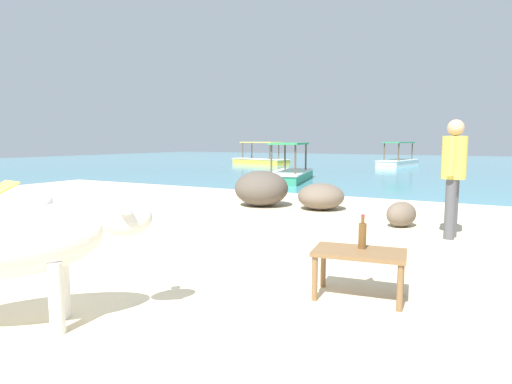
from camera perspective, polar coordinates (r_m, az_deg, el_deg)
sand_beach at (r=4.81m, az=-19.17°, el=-9.96°), size 18.00×14.00×0.04m
water_surface at (r=25.35m, az=20.62°, el=3.28°), size 60.00×36.00×0.03m
cow at (r=3.45m, az=-30.43°, el=-5.47°), size 1.51×1.49×1.00m
low_bench_table at (r=3.78m, az=13.51°, el=-8.54°), size 0.82×0.54×0.42m
bottle at (r=3.81m, az=13.91°, el=-5.54°), size 0.07×0.07×0.30m
deck_chair_near at (r=8.07m, az=-29.84°, el=-0.86°), size 0.64×0.84×0.68m
person_standing at (r=6.44m, az=24.70°, el=2.73°), size 0.32×0.51×1.62m
shore_rock_large at (r=8.82m, az=0.72°, el=0.48°), size 1.30×1.26×0.73m
shore_rock_medium at (r=7.08m, az=18.70°, el=-2.80°), size 0.59×0.65×0.40m
shore_rock_small at (r=8.47m, az=8.60°, el=-0.58°), size 1.26×1.26×0.51m
boat_white at (r=24.80m, az=18.32°, el=3.97°), size 1.73×3.81×1.29m
boat_green at (r=14.74m, az=4.47°, el=2.58°), size 1.96×3.84×1.29m
boat_yellow at (r=25.09m, az=0.58°, el=4.35°), size 3.85×2.12×1.29m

